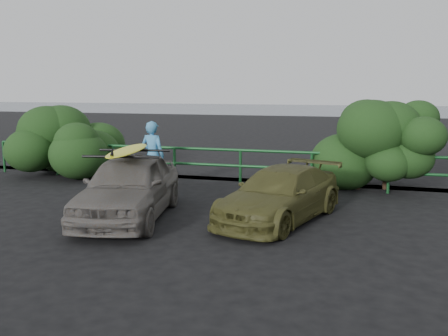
# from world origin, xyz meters

# --- Properties ---
(ground) EXTENTS (80.00, 80.00, 0.00)m
(ground) POSITION_xyz_m (0.00, 0.00, 0.00)
(ground) COLOR black
(ocean) EXTENTS (200.00, 200.00, 0.00)m
(ocean) POSITION_xyz_m (0.00, 60.00, 0.00)
(ocean) COLOR #525964
(ocean) RESTS_ON ground
(guardrail) EXTENTS (14.00, 0.08, 1.04)m
(guardrail) POSITION_xyz_m (0.00, 5.00, 0.52)
(guardrail) COLOR #14471F
(guardrail) RESTS_ON ground
(shrub_left) EXTENTS (3.20, 2.40, 1.91)m
(shrub_left) POSITION_xyz_m (-4.80, 5.40, 0.96)
(shrub_left) COLOR #1C3B15
(shrub_left) RESTS_ON ground
(shrub_right) EXTENTS (3.20, 2.40, 2.31)m
(shrub_right) POSITION_xyz_m (5.00, 5.50, 1.16)
(shrub_right) COLOR #1C3B15
(shrub_right) RESTS_ON ground
(sedan) EXTENTS (2.34, 4.24, 1.37)m
(sedan) POSITION_xyz_m (-0.36, 0.83, 0.68)
(sedan) COLOR #5F5954
(sedan) RESTS_ON ground
(olive_vehicle) EXTENTS (2.58, 4.05, 1.09)m
(olive_vehicle) POSITION_xyz_m (2.73, 1.56, 0.55)
(olive_vehicle) COLOR #484820
(olive_vehicle) RESTS_ON ground
(man) EXTENTS (0.73, 0.54, 1.86)m
(man) POSITION_xyz_m (-1.15, 3.80, 0.93)
(man) COLOR #418DC3
(man) RESTS_ON ground
(roof_rack) EXTENTS (1.74, 1.37, 0.05)m
(roof_rack) POSITION_xyz_m (-0.36, 0.83, 1.39)
(roof_rack) COLOR black
(roof_rack) RESTS_ON sedan
(surfboard) EXTENTS (0.97, 2.53, 0.07)m
(surfboard) POSITION_xyz_m (-0.36, 0.83, 1.45)
(surfboard) COLOR yellow
(surfboard) RESTS_ON roof_rack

